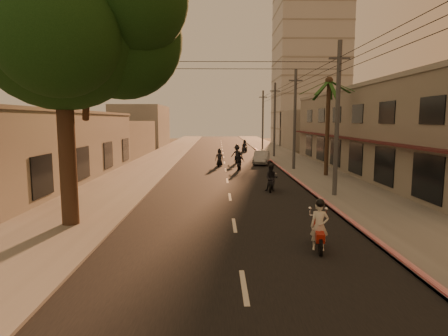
{
  "coord_description": "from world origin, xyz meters",
  "views": [
    {
      "loc": [
        -0.71,
        -13.67,
        4.51
      ],
      "look_at": [
        -0.37,
        6.85,
        1.89
      ],
      "focal_mm": 30.0,
      "sensor_mm": 36.0,
      "label": 1
    }
  ],
  "objects_px": {
    "scooter_red": "(319,227)",
    "scooter_mid_b": "(239,162)",
    "palm_tree": "(329,86)",
    "scooter_far_c": "(245,146)",
    "scooter_mid_a": "(272,179)",
    "broadleaf_tree": "(71,21)",
    "parked_car": "(261,158)",
    "scooter_far_a": "(219,158)",
    "scooter_far_b": "(237,154)"
  },
  "relations": [
    {
      "from": "scooter_red",
      "to": "scooter_mid_b",
      "type": "height_order",
      "value": "scooter_red"
    },
    {
      "from": "palm_tree",
      "to": "scooter_far_c",
      "type": "bearing_deg",
      "value": 101.43
    },
    {
      "from": "scooter_red",
      "to": "scooter_far_c",
      "type": "relative_size",
      "value": 1.06
    },
    {
      "from": "palm_tree",
      "to": "scooter_mid_a",
      "type": "distance_m",
      "value": 10.3
    },
    {
      "from": "palm_tree",
      "to": "scooter_far_c",
      "type": "distance_m",
      "value": 25.31
    },
    {
      "from": "palm_tree",
      "to": "scooter_far_c",
      "type": "xyz_separation_m",
      "value": [
        -4.85,
        24.01,
        -6.36
      ]
    },
    {
      "from": "broadleaf_tree",
      "to": "parked_car",
      "type": "bearing_deg",
      "value": 65.14
    },
    {
      "from": "scooter_mid_a",
      "to": "parked_car",
      "type": "xyz_separation_m",
      "value": [
        1.08,
        14.78,
        -0.13
      ]
    },
    {
      "from": "scooter_mid_b",
      "to": "scooter_far_c",
      "type": "relative_size",
      "value": 0.99
    },
    {
      "from": "palm_tree",
      "to": "scooter_far_a",
      "type": "relative_size",
      "value": 4.57
    },
    {
      "from": "palm_tree",
      "to": "scooter_red",
      "type": "relative_size",
      "value": 4.43
    },
    {
      "from": "scooter_far_a",
      "to": "parked_car",
      "type": "relative_size",
      "value": 0.41
    },
    {
      "from": "palm_tree",
      "to": "scooter_far_a",
      "type": "distance_m",
      "value": 12.73
    },
    {
      "from": "scooter_far_a",
      "to": "scooter_far_b",
      "type": "xyz_separation_m",
      "value": [
        1.88,
        2.86,
        0.12
      ]
    },
    {
      "from": "scooter_red",
      "to": "broadleaf_tree",
      "type": "bearing_deg",
      "value": 170.69
    },
    {
      "from": "scooter_far_c",
      "to": "scooter_far_a",
      "type": "bearing_deg",
      "value": -121.16
    },
    {
      "from": "scooter_far_a",
      "to": "scooter_far_b",
      "type": "distance_m",
      "value": 3.42
    },
    {
      "from": "scooter_red",
      "to": "scooter_far_a",
      "type": "relative_size",
      "value": 1.03
    },
    {
      "from": "scooter_mid_b",
      "to": "scooter_far_b",
      "type": "xyz_separation_m",
      "value": [
        0.11,
        5.87,
        0.14
      ]
    },
    {
      "from": "scooter_red",
      "to": "scooter_far_b",
      "type": "distance_m",
      "value": 26.95
    },
    {
      "from": "scooter_red",
      "to": "scooter_mid_b",
      "type": "bearing_deg",
      "value": 103.98
    },
    {
      "from": "scooter_mid_b",
      "to": "scooter_far_c",
      "type": "bearing_deg",
      "value": 93.35
    },
    {
      "from": "palm_tree",
      "to": "scooter_far_b",
      "type": "height_order",
      "value": "palm_tree"
    },
    {
      "from": "broadleaf_tree",
      "to": "palm_tree",
      "type": "xyz_separation_m",
      "value": [
        14.61,
        13.86,
        -1.33
      ]
    },
    {
      "from": "scooter_mid_b",
      "to": "scooter_far_c",
      "type": "height_order",
      "value": "scooter_far_c"
    },
    {
      "from": "scooter_far_b",
      "to": "broadleaf_tree",
      "type": "bearing_deg",
      "value": -97.36
    },
    {
      "from": "scooter_red",
      "to": "scooter_far_c",
      "type": "xyz_separation_m",
      "value": [
        0.32,
        41.1,
        -0.01
      ]
    },
    {
      "from": "broadleaf_tree",
      "to": "scooter_red",
      "type": "xyz_separation_m",
      "value": [
        9.44,
        -3.23,
        -7.67
      ]
    },
    {
      "from": "scooter_far_b",
      "to": "parked_car",
      "type": "height_order",
      "value": "scooter_far_b"
    },
    {
      "from": "scooter_mid_a",
      "to": "parked_car",
      "type": "distance_m",
      "value": 14.82
    },
    {
      "from": "scooter_far_b",
      "to": "scooter_far_c",
      "type": "distance_m",
      "value": 14.3
    },
    {
      "from": "scooter_red",
      "to": "scooter_far_b",
      "type": "relative_size",
      "value": 0.92
    },
    {
      "from": "scooter_mid_b",
      "to": "parked_car",
      "type": "distance_m",
      "value": 5.32
    },
    {
      "from": "palm_tree",
      "to": "scooter_red",
      "type": "distance_m",
      "value": 18.95
    },
    {
      "from": "scooter_mid_b",
      "to": "parked_car",
      "type": "xyz_separation_m",
      "value": [
        2.58,
        4.65,
        -0.08
      ]
    },
    {
      "from": "scooter_far_a",
      "to": "palm_tree",
      "type": "bearing_deg",
      "value": -32.09
    },
    {
      "from": "broadleaf_tree",
      "to": "scooter_far_b",
      "type": "xyz_separation_m",
      "value": [
        7.93,
        23.68,
        -7.56
      ]
    },
    {
      "from": "palm_tree",
      "to": "scooter_far_a",
      "type": "bearing_deg",
      "value": 140.87
    },
    {
      "from": "scooter_red",
      "to": "parked_car",
      "type": "relative_size",
      "value": 0.42
    },
    {
      "from": "palm_tree",
      "to": "scooter_far_b",
      "type": "distance_m",
      "value": 13.41
    },
    {
      "from": "palm_tree",
      "to": "scooter_far_c",
      "type": "relative_size",
      "value": 4.7
    },
    {
      "from": "scooter_mid_a",
      "to": "scooter_far_a",
      "type": "relative_size",
      "value": 1.0
    },
    {
      "from": "palm_tree",
      "to": "scooter_far_a",
      "type": "height_order",
      "value": "palm_tree"
    },
    {
      "from": "broadleaf_tree",
      "to": "scooter_far_a",
      "type": "height_order",
      "value": "broadleaf_tree"
    },
    {
      "from": "palm_tree",
      "to": "scooter_far_a",
      "type": "xyz_separation_m",
      "value": [
        -8.55,
        6.96,
        -6.35
      ]
    },
    {
      "from": "palm_tree",
      "to": "scooter_far_b",
      "type": "relative_size",
      "value": 4.09
    },
    {
      "from": "scooter_mid_a",
      "to": "scooter_far_b",
      "type": "xyz_separation_m",
      "value": [
        -1.39,
        16.0,
        0.09
      ]
    },
    {
      "from": "scooter_far_a",
      "to": "scooter_far_b",
      "type": "relative_size",
      "value": 0.89
    },
    {
      "from": "scooter_mid_a",
      "to": "scooter_far_c",
      "type": "xyz_separation_m",
      "value": [
        0.43,
        30.19,
        -0.02
      ]
    },
    {
      "from": "broadleaf_tree",
      "to": "parked_car",
      "type": "distance_m",
      "value": 25.94
    }
  ]
}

